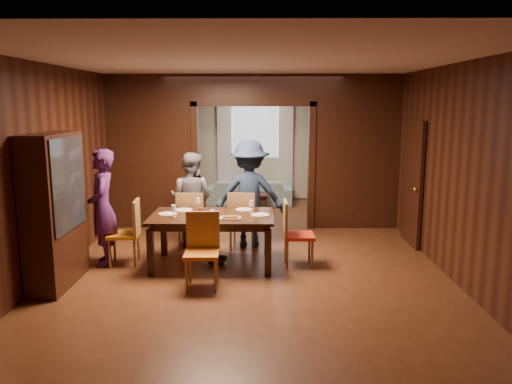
{
  "coord_description": "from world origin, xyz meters",
  "views": [
    {
      "loc": [
        0.15,
        -7.79,
        2.37
      ],
      "look_at": [
        0.07,
        -0.4,
        1.05
      ],
      "focal_mm": 35.0,
      "sensor_mm": 36.0,
      "label": 1
    }
  ],
  "objects_px": {
    "person_purple": "(102,208)",
    "coffee_table": "(250,203)",
    "chair_far_l": "(192,220)",
    "chair_far_r": "(243,220)",
    "person_grey": "(191,199)",
    "chair_right": "(299,234)",
    "hutch": "(55,210)",
    "sofa": "(249,192)",
    "chair_left": "(124,232)",
    "dining_table": "(213,240)",
    "person_navy": "(249,194)",
    "chair_near": "(202,251)"
  },
  "relations": [
    {
      "from": "person_purple",
      "to": "coffee_table",
      "type": "height_order",
      "value": "person_purple"
    },
    {
      "from": "chair_far_l",
      "to": "chair_far_r",
      "type": "height_order",
      "value": "same"
    },
    {
      "from": "person_grey",
      "to": "chair_far_r",
      "type": "xyz_separation_m",
      "value": [
        0.88,
        -0.22,
        -0.3
      ]
    },
    {
      "from": "chair_right",
      "to": "chair_far_r",
      "type": "height_order",
      "value": "same"
    },
    {
      "from": "person_purple",
      "to": "chair_right",
      "type": "distance_m",
      "value": 2.91
    },
    {
      "from": "person_grey",
      "to": "coffee_table",
      "type": "bearing_deg",
      "value": -92.46
    },
    {
      "from": "chair_far_l",
      "to": "hutch",
      "type": "xyz_separation_m",
      "value": [
        -1.56,
        -1.64,
        0.52
      ]
    },
    {
      "from": "coffee_table",
      "to": "hutch",
      "type": "relative_size",
      "value": 0.4
    },
    {
      "from": "person_purple",
      "to": "hutch",
      "type": "height_order",
      "value": "hutch"
    },
    {
      "from": "sofa",
      "to": "chair_far_r",
      "type": "xyz_separation_m",
      "value": [
        -0.01,
        -3.69,
        0.19
      ]
    },
    {
      "from": "chair_right",
      "to": "chair_far_r",
      "type": "xyz_separation_m",
      "value": [
        -0.85,
        0.86,
        0.0
      ]
    },
    {
      "from": "sofa",
      "to": "chair_left",
      "type": "distance_m",
      "value": 4.85
    },
    {
      "from": "chair_far_r",
      "to": "dining_table",
      "type": "bearing_deg",
      "value": 70.17
    },
    {
      "from": "person_navy",
      "to": "chair_near",
      "type": "bearing_deg",
      "value": 73.43
    },
    {
      "from": "person_grey",
      "to": "chair_left",
      "type": "bearing_deg",
      "value": 67.39
    },
    {
      "from": "coffee_table",
      "to": "hutch",
      "type": "bearing_deg",
      "value": -118.41
    },
    {
      "from": "person_purple",
      "to": "chair_left",
      "type": "height_order",
      "value": "person_purple"
    },
    {
      "from": "person_grey",
      "to": "sofa",
      "type": "bearing_deg",
      "value": -87.37
    },
    {
      "from": "coffee_table",
      "to": "chair_far_l",
      "type": "bearing_deg",
      "value": -107.1
    },
    {
      "from": "sofa",
      "to": "chair_near",
      "type": "height_order",
      "value": "chair_near"
    },
    {
      "from": "dining_table",
      "to": "chair_right",
      "type": "relative_size",
      "value": 1.84
    },
    {
      "from": "dining_table",
      "to": "coffee_table",
      "type": "xyz_separation_m",
      "value": [
        0.48,
        3.7,
        -0.18
      ]
    },
    {
      "from": "person_purple",
      "to": "person_grey",
      "type": "bearing_deg",
      "value": 116.26
    },
    {
      "from": "dining_table",
      "to": "person_purple",
      "type": "bearing_deg",
      "value": 178.88
    },
    {
      "from": "person_purple",
      "to": "chair_right",
      "type": "xyz_separation_m",
      "value": [
        2.89,
        -0.05,
        -0.37
      ]
    },
    {
      "from": "person_purple",
      "to": "hutch",
      "type": "distance_m",
      "value": 0.93
    },
    {
      "from": "chair_near",
      "to": "person_grey",
      "type": "bearing_deg",
      "value": 100.36
    },
    {
      "from": "person_navy",
      "to": "chair_far_r",
      "type": "xyz_separation_m",
      "value": [
        -0.1,
        -0.17,
        -0.4
      ]
    },
    {
      "from": "sofa",
      "to": "person_navy",
      "type": "bearing_deg",
      "value": 92.04
    },
    {
      "from": "hutch",
      "to": "chair_far_l",
      "type": "bearing_deg",
      "value": 46.42
    },
    {
      "from": "person_purple",
      "to": "dining_table",
      "type": "distance_m",
      "value": 1.69
    },
    {
      "from": "chair_right",
      "to": "hutch",
      "type": "height_order",
      "value": "hutch"
    },
    {
      "from": "coffee_table",
      "to": "chair_left",
      "type": "height_order",
      "value": "chair_left"
    },
    {
      "from": "person_navy",
      "to": "chair_far_l",
      "type": "height_order",
      "value": "person_navy"
    },
    {
      "from": "chair_far_l",
      "to": "chair_near",
      "type": "height_order",
      "value": "same"
    },
    {
      "from": "person_navy",
      "to": "coffee_table",
      "type": "distance_m",
      "value": 2.76
    },
    {
      "from": "chair_far_r",
      "to": "chair_left",
      "type": "bearing_deg",
      "value": 32.08
    },
    {
      "from": "person_navy",
      "to": "chair_far_r",
      "type": "distance_m",
      "value": 0.45
    },
    {
      "from": "person_purple",
      "to": "chair_far_r",
      "type": "relative_size",
      "value": 1.77
    },
    {
      "from": "chair_far_l",
      "to": "person_grey",
      "type": "bearing_deg",
      "value": -75.72
    },
    {
      "from": "sofa",
      "to": "chair_right",
      "type": "height_order",
      "value": "chair_right"
    },
    {
      "from": "dining_table",
      "to": "chair_near",
      "type": "distance_m",
      "value": 0.93
    },
    {
      "from": "person_grey",
      "to": "coffee_table",
      "type": "height_order",
      "value": "person_grey"
    },
    {
      "from": "dining_table",
      "to": "chair_far_r",
      "type": "bearing_deg",
      "value": 63.39
    },
    {
      "from": "dining_table",
      "to": "coffee_table",
      "type": "bearing_deg",
      "value": 82.65
    },
    {
      "from": "chair_right",
      "to": "sofa",
      "type": "bearing_deg",
      "value": 9.3
    },
    {
      "from": "person_navy",
      "to": "coffee_table",
      "type": "bearing_deg",
      "value": -89.28
    },
    {
      "from": "person_grey",
      "to": "person_navy",
      "type": "relative_size",
      "value": 0.89
    },
    {
      "from": "person_purple",
      "to": "coffee_table",
      "type": "distance_m",
      "value": 4.27
    },
    {
      "from": "chair_left",
      "to": "chair_far_r",
      "type": "xyz_separation_m",
      "value": [
        1.74,
        0.82,
        0.0
      ]
    }
  ]
}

